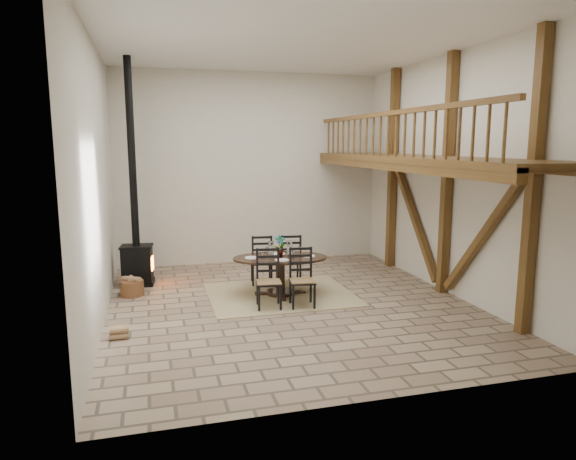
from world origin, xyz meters
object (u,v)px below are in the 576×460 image
object	(u,v)px
dining_table	(280,274)
wood_stove	(136,236)
log_stack	(119,332)
log_basket	(132,287)

from	to	relation	value
dining_table	wood_stove	xyz separation A→B (m)	(-2.92, 1.60, 0.65)
log_stack	log_basket	bearing A→B (deg)	86.87
dining_table	wood_stove	distance (m)	3.40
wood_stove	log_stack	xyz separation A→B (m)	(-0.24, -3.31, -1.01)
dining_table	log_stack	size ratio (longest dim) A/B	7.58
log_basket	dining_table	bearing A→B (deg)	-14.21
wood_stove	log_basket	xyz separation A→B (m)	(-0.11, -0.83, -0.94)
log_basket	log_stack	size ratio (longest dim) A/B	1.59
dining_table	log_basket	size ratio (longest dim) A/B	4.77
dining_table	log_basket	bearing A→B (deg)	173.27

